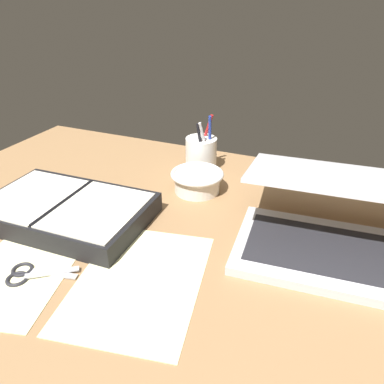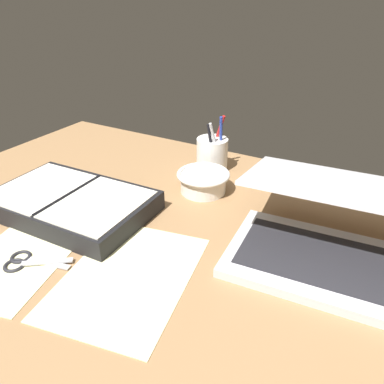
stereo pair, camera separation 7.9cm
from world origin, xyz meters
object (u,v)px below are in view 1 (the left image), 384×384
bowl (197,180)px  planner (65,211)px  scissors (28,274)px  laptop (336,227)px  pen_cup (201,153)px

bowl → planner: (-21.31, -23.75, -0.58)cm
planner → scissors: planner is taller
laptop → planner: 55.98cm
pen_cup → scissors: (-11.79, -53.64, -4.34)cm
laptop → bowl: laptop is taller
planner → bowl: bearing=46.3°
laptop → pen_cup: bearing=142.3°
bowl → scissors: 43.98cm
bowl → planner: bowl is taller
bowl → scissors: (-15.73, -40.99, -2.58)cm
bowl → laptop: bearing=-19.4°
laptop → planner: bearing=-172.1°
laptop → bowl: 35.37cm
planner → scissors: (5.58, -17.24, -2.00)cm
bowl → scissors: size_ratio=1.07×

